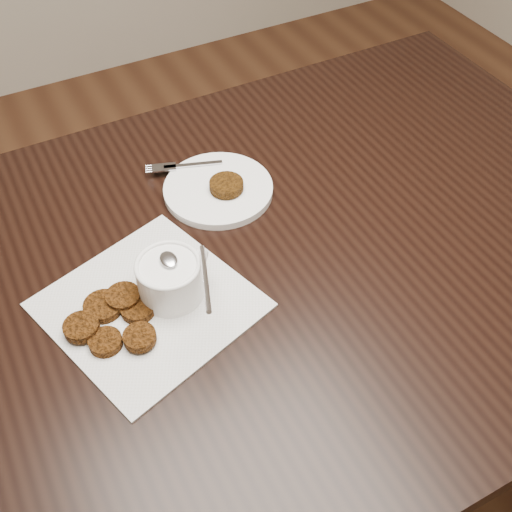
{
  "coord_description": "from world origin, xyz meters",
  "views": [
    {
      "loc": [
        -0.33,
        -0.53,
        1.5
      ],
      "look_at": [
        -0.03,
        0.03,
        0.8
      ],
      "focal_mm": 43.82,
      "sensor_mm": 36.0,
      "label": 1
    }
  ],
  "objects_px": {
    "plate_with_patty": "(218,186)",
    "napkin": "(149,305)",
    "sauce_ramekin": "(168,264)",
    "table": "(252,383)"
  },
  "relations": [
    {
      "from": "plate_with_patty",
      "to": "napkin",
      "type": "bearing_deg",
      "value": -137.85
    },
    {
      "from": "sauce_ramekin",
      "to": "plate_with_patty",
      "type": "distance_m",
      "value": 0.25
    },
    {
      "from": "napkin",
      "to": "sauce_ramekin",
      "type": "bearing_deg",
      "value": 5.35
    },
    {
      "from": "sauce_ramekin",
      "to": "plate_with_patty",
      "type": "bearing_deg",
      "value": 47.74
    },
    {
      "from": "plate_with_patty",
      "to": "sauce_ramekin",
      "type": "bearing_deg",
      "value": -132.26
    },
    {
      "from": "table",
      "to": "plate_with_patty",
      "type": "xyz_separation_m",
      "value": [
        0.03,
        0.18,
        0.39
      ]
    },
    {
      "from": "table",
      "to": "sauce_ramekin",
      "type": "xyz_separation_m",
      "value": [
        -0.14,
        -0.0,
        0.45
      ]
    },
    {
      "from": "napkin",
      "to": "sauce_ramekin",
      "type": "distance_m",
      "value": 0.08
    },
    {
      "from": "table",
      "to": "napkin",
      "type": "height_order",
      "value": "napkin"
    },
    {
      "from": "napkin",
      "to": "plate_with_patty",
      "type": "bearing_deg",
      "value": 42.15
    }
  ]
}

